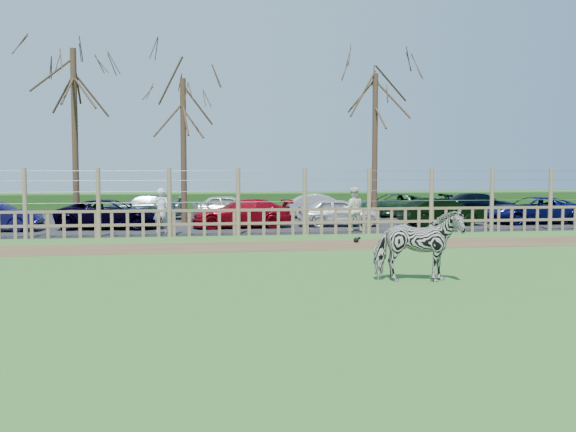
{
  "coord_description": "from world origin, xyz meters",
  "views": [
    {
      "loc": [
        -1.86,
        -15.65,
        2.39
      ],
      "look_at": [
        1.0,
        2.5,
        1.1
      ],
      "focal_mm": 40.0,
      "sensor_mm": 36.0,
      "label": 1
    }
  ],
  "objects": [
    {
      "name": "car_11",
      "position": [
        4.84,
        15.96,
        0.64
      ],
      "size": [
        3.72,
        1.51,
        1.2
      ],
      "primitive_type": "imported",
      "rotation": [
        0.0,
        0.0,
        1.5
      ],
      "color": "#B4B9B9",
      "rests_on": "asphalt"
    },
    {
      "name": "car_9",
      "position": [
        -4.05,
        16.33,
        0.64
      ],
      "size": [
        4.21,
        1.89,
        1.2
      ],
      "primitive_type": "imported",
      "rotation": [
        0.0,
        0.0,
        4.66
      ],
      "color": "#516A64",
      "rests_on": "asphalt"
    },
    {
      "name": "car_13",
      "position": [
        13.47,
        16.21,
        0.64
      ],
      "size": [
        4.2,
        1.84,
        1.2
      ],
      "primitive_type": "imported",
      "rotation": [
        0.0,
        0.0,
        1.53
      ],
      "color": "black",
      "rests_on": "asphalt"
    },
    {
      "name": "hedge",
      "position": [
        0.0,
        21.5,
        0.55
      ],
      "size": [
        46.0,
        2.0,
        1.1
      ],
      "primitive_type": "cube",
      "color": "#1E4716",
      "rests_on": "ground"
    },
    {
      "name": "car_5",
      "position": [
        9.02,
        10.67,
        0.64
      ],
      "size": [
        3.76,
        1.66,
        1.2
      ],
      "primitive_type": "imported",
      "rotation": [
        0.0,
        0.0,
        1.68
      ],
      "color": "black",
      "rests_on": "asphalt"
    },
    {
      "name": "ground",
      "position": [
        0.0,
        0.0,
        0.0
      ],
      "size": [
        120.0,
        120.0,
        0.0
      ],
      "primitive_type": "plane",
      "color": "#5B8946",
      "rests_on": "ground"
    },
    {
      "name": "car_12",
      "position": [
        8.54,
        16.15,
        0.64
      ],
      "size": [
        4.41,
        2.2,
        1.2
      ],
      "primitive_type": "imported",
      "rotation": [
        0.0,
        0.0,
        4.66
      ],
      "color": "#214428",
      "rests_on": "asphalt"
    },
    {
      "name": "asphalt",
      "position": [
        0.0,
        14.5,
        0.02
      ],
      "size": [
        44.0,
        13.0,
        0.04
      ],
      "primitive_type": "cube",
      "color": "#232326",
      "rests_on": "ground"
    },
    {
      "name": "car_10",
      "position": [
        0.13,
        15.64,
        0.64
      ],
      "size": [
        3.68,
        1.89,
        1.2
      ],
      "primitive_type": "imported",
      "rotation": [
        0.0,
        0.0,
        1.43
      ],
      "color": "silver",
      "rests_on": "asphalt"
    },
    {
      "name": "tree_right",
      "position": [
        7.0,
        14.0,
        5.24
      ],
      "size": [
        4.8,
        4.8,
        7.35
      ],
      "color": "#3D2B1E",
      "rests_on": "ground"
    },
    {
      "name": "dirt_strip",
      "position": [
        0.0,
        4.5,
        0.01
      ],
      "size": [
        34.0,
        2.8,
        0.01
      ],
      "primitive_type": "cube",
      "color": "brown",
      "rests_on": "ground"
    },
    {
      "name": "car_4",
      "position": [
        4.55,
        11.0,
        0.64
      ],
      "size": [
        3.64,
        1.74,
        1.2
      ],
      "primitive_type": "imported",
      "rotation": [
        0.0,
        0.0,
        1.48
      ],
      "color": "white",
      "rests_on": "asphalt"
    },
    {
      "name": "car_3",
      "position": [
        0.37,
        10.9,
        0.64
      ],
      "size": [
        4.2,
        1.85,
        1.2
      ],
      "primitive_type": "imported",
      "rotation": [
        0.0,
        0.0,
        4.75
      ],
      "color": "maroon",
      "rests_on": "asphalt"
    },
    {
      "name": "tree_mid",
      "position": [
        -2.0,
        13.5,
        4.87
      ],
      "size": [
        4.8,
        4.8,
        6.83
      ],
      "color": "#3D2B1E",
      "rests_on": "ground"
    },
    {
      "name": "visitor_b",
      "position": [
        4.54,
        8.57,
        0.9
      ],
      "size": [
        0.94,
        0.79,
        1.72
      ],
      "primitive_type": "imported",
      "rotation": [
        0.0,
        0.0,
        2.97
      ],
      "color": "white",
      "rests_on": "asphalt"
    },
    {
      "name": "visitor_a",
      "position": [
        -2.84,
        8.72,
        0.9
      ],
      "size": [
        0.66,
        0.46,
        1.72
      ],
      "primitive_type": "imported",
      "rotation": [
        0.0,
        0.0,
        3.07
      ],
      "color": "silver",
      "rests_on": "asphalt"
    },
    {
      "name": "zebra",
      "position": [
        3.04,
        -2.54,
        0.79
      ],
      "size": [
        1.99,
        1.17,
        1.58
      ],
      "primitive_type": "imported",
      "rotation": [
        0.0,
        0.0,
        1.39
      ],
      "color": "gray",
      "rests_on": "ground"
    },
    {
      "name": "crow",
      "position": [
        3.71,
        5.02,
        0.1
      ],
      "size": [
        0.24,
        0.18,
        0.2
      ],
      "color": "black",
      "rests_on": "ground"
    },
    {
      "name": "fence",
      "position": [
        0.0,
        8.0,
        0.8
      ],
      "size": [
        30.16,
        0.16,
        2.5
      ],
      "color": "brown",
      "rests_on": "ground"
    },
    {
      "name": "car_2",
      "position": [
        -4.94,
        11.24,
        0.64
      ],
      "size": [
        4.53,
        2.52,
        1.2
      ],
      "primitive_type": "imported",
      "rotation": [
        0.0,
        0.0,
        1.44
      ],
      "color": "black",
      "rests_on": "asphalt"
    },
    {
      "name": "tree_left",
      "position": [
        -6.5,
        12.5,
        5.62
      ],
      "size": [
        4.8,
        4.8,
        7.88
      ],
      "color": "#3D2B1E",
      "rests_on": "ground"
    },
    {
      "name": "car_6",
      "position": [
        13.48,
        11.01,
        0.64
      ],
      "size": [
        4.33,
        2.01,
        1.2
      ],
      "primitive_type": "imported",
      "rotation": [
        0.0,
        0.0,
        4.72
      ],
      "color": "#0A0D4D",
      "rests_on": "asphalt"
    }
  ]
}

